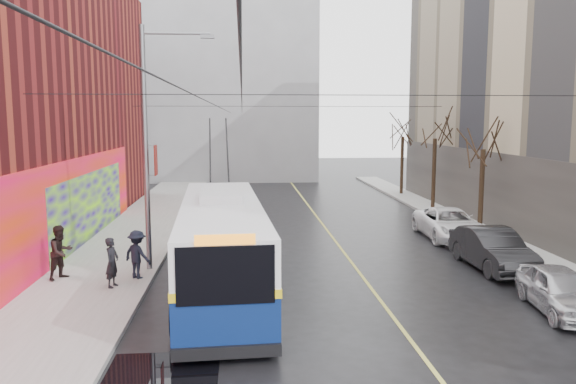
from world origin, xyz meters
name	(u,v)px	position (x,y,z in m)	size (l,w,h in m)	color
sidewalk_left	(115,258)	(-8.00, 12.00, 0.07)	(4.00, 60.00, 0.15)	gray
sidewalk_right	(518,250)	(9.00, 12.00, 0.07)	(2.00, 60.00, 0.15)	gray
lane_line	(338,245)	(1.50, 14.00, 0.00)	(0.12, 50.00, 0.01)	#BFB74C
building_far	(209,84)	(-6.00, 44.99, 9.02)	(20.50, 12.10, 18.00)	gray
streetlight_pole	(150,142)	(-6.14, 10.00, 4.85)	(2.65, 0.60, 9.00)	slate
catenary_wires	(248,106)	(-2.54, 14.77, 6.25)	(18.00, 60.00, 0.22)	black
tree_near	(484,133)	(9.00, 16.00, 4.98)	(3.20, 3.20, 6.40)	black
tree_mid	(435,126)	(9.00, 23.00, 5.25)	(3.20, 3.20, 6.68)	black
tree_far	(403,126)	(9.00, 30.00, 5.14)	(3.20, 3.20, 6.57)	black
pigeons_flying	(233,88)	(-3.11, 9.60, 6.79)	(3.34, 3.16, 1.25)	slate
trolleybus	(222,243)	(-3.52, 7.66, 1.59)	(3.31, 12.20, 5.73)	#0B1E53
parked_car_a	(561,290)	(6.54, 4.63, 0.67)	(1.58, 3.93, 1.34)	silver
parked_car_b	(492,249)	(6.65, 9.45, 0.78)	(1.64, 4.72, 1.55)	black
parked_car_c	(449,224)	(7.00, 14.89, 0.72)	(2.38, 5.16, 1.43)	white
following_car	(223,213)	(-3.87, 18.93, 0.71)	(1.67, 4.16, 1.42)	#ABACB0
pedestrian_a	(112,262)	(-7.14, 7.78, 0.98)	(0.61, 0.40, 1.67)	black
pedestrian_b	(61,252)	(-9.13, 8.92, 1.09)	(0.92, 0.72, 1.89)	black
pedestrian_c	(137,254)	(-6.50, 8.77, 1.00)	(1.10, 0.63, 1.70)	black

